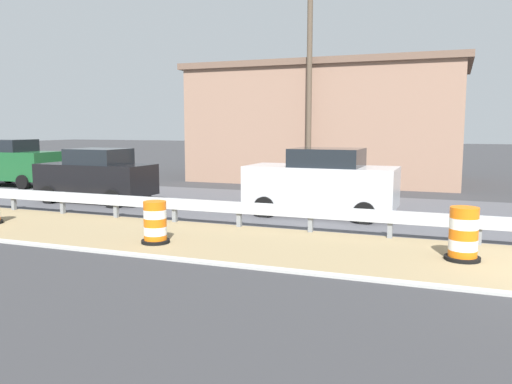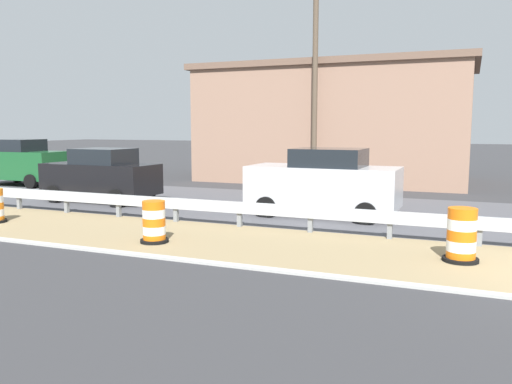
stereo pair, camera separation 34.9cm
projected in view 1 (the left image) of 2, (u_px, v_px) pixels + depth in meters
name	position (u px, v px, depth m)	size (l,w,h in m)	color
traffic_barrel_nearest	(463.00, 236.00, 10.76)	(0.73, 0.73, 1.12)	orange
traffic_barrel_close	(155.00, 224.00, 12.36)	(0.68, 0.68, 1.01)	orange
car_trailing_far_lane	(322.00, 182.00, 16.12)	(2.15, 4.64, 2.11)	silver
car_distant_a	(14.00, 163.00, 24.24)	(2.22, 4.07, 2.18)	#195128
car_distant_b	(96.00, 176.00, 18.94)	(2.07, 4.34, 1.98)	black
roadside_shop_near	(329.00, 123.00, 27.06)	(7.76, 13.58, 5.86)	#93705B
utility_pole_near	(309.00, 81.00, 22.89)	(0.24, 1.80, 9.27)	brown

